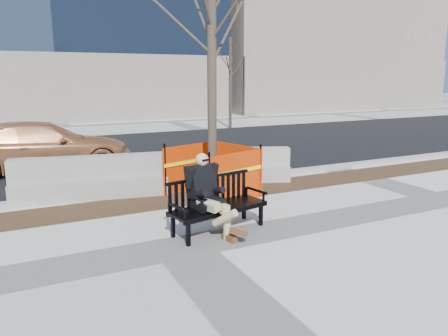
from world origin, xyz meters
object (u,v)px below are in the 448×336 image
at_px(tree_fence, 213,196).
at_px(jersey_barrier_right, 230,181).
at_px(sedan, 45,171).
at_px(jersey_barrier_left, 92,198).
at_px(seated_man, 206,233).
at_px(bench, 219,231).

xyz_separation_m(tree_fence, jersey_barrier_right, (0.99, 1.11, 0.00)).
bearing_deg(sedan, jersey_barrier_left, -162.74).
bearing_deg(jersey_barrier_right, tree_fence, -110.53).
height_order(tree_fence, jersey_barrier_left, tree_fence).
relative_size(seated_man, jersey_barrier_right, 0.46).
bearing_deg(bench, jersey_barrier_right, 48.42).
bearing_deg(sedan, bench, -155.03).
relative_size(seated_man, sedan, 0.29).
bearing_deg(seated_man, jersey_barrier_right, 45.23).
bearing_deg(sedan, seated_man, -156.90).
relative_size(bench, seated_man, 1.28).
distance_m(bench, sedan, 7.12).
xyz_separation_m(bench, tree_fence, (0.83, 2.08, 0.00)).
distance_m(bench, jersey_barrier_left, 3.60).
xyz_separation_m(bench, jersey_barrier_right, (1.82, 3.19, 0.00)).
distance_m(jersey_barrier_left, jersey_barrier_right, 3.51).
bearing_deg(jersey_barrier_left, sedan, 112.19).
bearing_deg(tree_fence, sedan, 125.60).
distance_m(sedan, jersey_barrier_left, 3.58).
height_order(bench, sedan, sedan).
bearing_deg(sedan, jersey_barrier_right, -124.40).
height_order(seated_man, sedan, seated_man).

